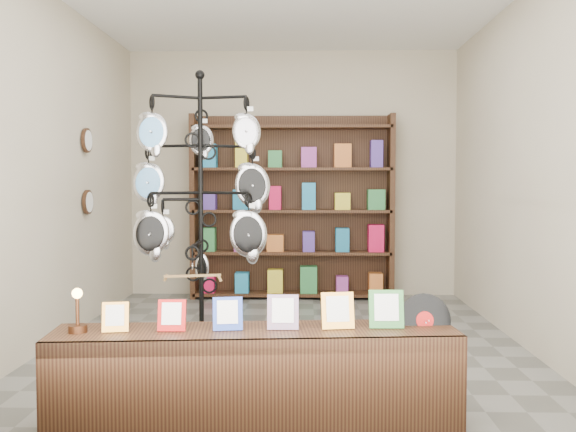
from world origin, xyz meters
The scene contains 6 objects.
ground centered at (0.00, 0.00, 0.00)m, with size 5.00×5.00×0.00m, color slate.
room_envelope centered at (0.00, 0.00, 1.85)m, with size 5.00×5.00×5.00m.
display_tree centered at (-0.66, -0.42, 1.31)m, with size 1.16×1.06×2.26m.
front_shelf centered at (-0.13, -1.84, 0.28)m, with size 2.31×0.67×0.81m.
back_shelving centered at (0.00, 2.30, 1.03)m, with size 2.42×0.36×2.20m.
wall_clocks centered at (-1.97, 0.80, 1.50)m, with size 0.03×0.24×0.84m.
Camera 1 is at (0.15, -5.41, 1.39)m, focal length 40.00 mm.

